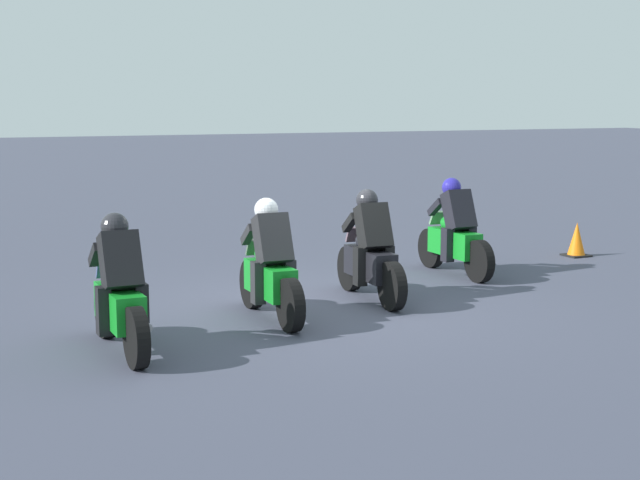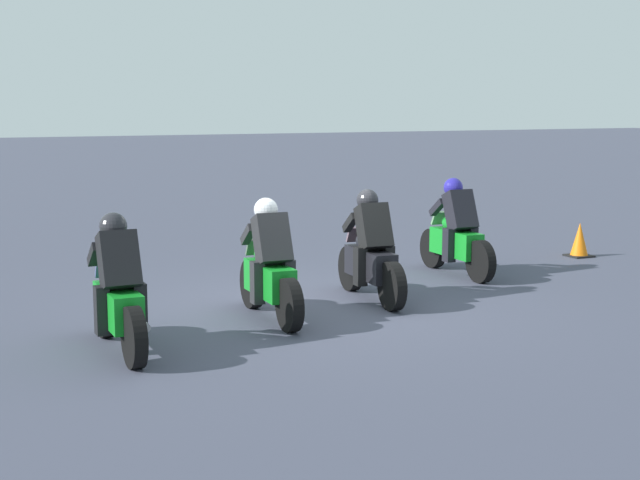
{
  "view_description": "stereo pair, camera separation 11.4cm",
  "coord_description": "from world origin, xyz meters",
  "px_view_note": "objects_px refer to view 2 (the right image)",
  "views": [
    {
      "loc": [
        -11.11,
        5.06,
        2.71
      ],
      "look_at": [
        -0.07,
        0.01,
        0.9
      ],
      "focal_mm": 52.99,
      "sensor_mm": 36.0,
      "label": 1
    },
    {
      "loc": [
        -11.15,
        4.96,
        2.71
      ],
      "look_at": [
        -0.07,
        0.01,
        0.9
      ],
      "focal_mm": 52.99,
      "sensor_mm": 36.0,
      "label": 2
    }
  ],
  "objects_px": {
    "rider_lane_c": "(270,270)",
    "traffic_cone": "(579,241)",
    "rider_lane_a": "(457,235)",
    "rider_lane_d": "(118,295)",
    "rider_lane_b": "(371,255)"
  },
  "relations": [
    {
      "from": "traffic_cone",
      "to": "rider_lane_a",
      "type": "bearing_deg",
      "value": 101.77
    },
    {
      "from": "rider_lane_b",
      "to": "rider_lane_c",
      "type": "relative_size",
      "value": 1.0
    },
    {
      "from": "rider_lane_c",
      "to": "traffic_cone",
      "type": "relative_size",
      "value": 3.42
    },
    {
      "from": "rider_lane_c",
      "to": "rider_lane_d",
      "type": "xyz_separation_m",
      "value": [
        -0.77,
        2.04,
        0.0
      ]
    },
    {
      "from": "traffic_cone",
      "to": "rider_lane_c",
      "type": "bearing_deg",
      "value": 108.57
    },
    {
      "from": "rider_lane_d",
      "to": "traffic_cone",
      "type": "height_order",
      "value": "rider_lane_d"
    },
    {
      "from": "rider_lane_b",
      "to": "rider_lane_c",
      "type": "height_order",
      "value": "same"
    },
    {
      "from": "rider_lane_c",
      "to": "traffic_cone",
      "type": "xyz_separation_m",
      "value": [
        2.22,
        -6.62,
        -0.35
      ]
    },
    {
      "from": "rider_lane_b",
      "to": "rider_lane_a",
      "type": "bearing_deg",
      "value": -57.94
    },
    {
      "from": "rider_lane_b",
      "to": "rider_lane_d",
      "type": "distance_m",
      "value": 3.91
    },
    {
      "from": "rider_lane_b",
      "to": "rider_lane_c",
      "type": "distance_m",
      "value": 1.73
    },
    {
      "from": "rider_lane_c",
      "to": "traffic_cone",
      "type": "height_order",
      "value": "rider_lane_c"
    },
    {
      "from": "rider_lane_a",
      "to": "traffic_cone",
      "type": "height_order",
      "value": "rider_lane_a"
    },
    {
      "from": "rider_lane_c",
      "to": "rider_lane_a",
      "type": "bearing_deg",
      "value": -64.72
    },
    {
      "from": "rider_lane_a",
      "to": "rider_lane_c",
      "type": "distance_m",
      "value": 4.06
    }
  ]
}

